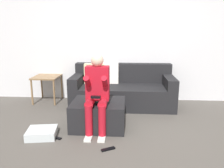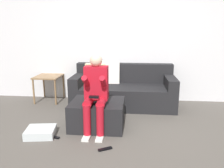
{
  "view_description": "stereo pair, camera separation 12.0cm",
  "coord_description": "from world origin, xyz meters",
  "px_view_note": "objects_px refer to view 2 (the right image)",
  "views": [
    {
      "loc": [
        0.15,
        -2.92,
        1.47
      ],
      "look_at": [
        -0.12,
        0.96,
        0.57
      ],
      "focal_mm": 36.22,
      "sensor_mm": 36.0,
      "label": 1
    },
    {
      "loc": [
        0.26,
        -2.91,
        1.47
      ],
      "look_at": [
        -0.12,
        0.96,
        0.57
      ],
      "focal_mm": 36.22,
      "sensor_mm": 36.0,
      "label": 2
    }
  ],
  "objects_px": {
    "couch_sectional": "(122,90)",
    "ottoman": "(98,114)",
    "storage_bin": "(41,132)",
    "remote_by_storage_bin": "(55,137)",
    "person_seated": "(96,90)",
    "remote_near_ottoman": "(105,149)",
    "side_table": "(49,79)"
  },
  "relations": [
    {
      "from": "remote_by_storage_bin",
      "to": "side_table",
      "type": "bearing_deg",
      "value": 133.38
    },
    {
      "from": "couch_sectional",
      "to": "ottoman",
      "type": "xyz_separation_m",
      "value": [
        -0.33,
        -1.13,
        -0.11
      ]
    },
    {
      "from": "ottoman",
      "to": "storage_bin",
      "type": "distance_m",
      "value": 0.89
    },
    {
      "from": "storage_bin",
      "to": "remote_near_ottoman",
      "type": "relative_size",
      "value": 2.19
    },
    {
      "from": "remote_near_ottoman",
      "to": "remote_by_storage_bin",
      "type": "xyz_separation_m",
      "value": [
        -0.75,
        0.26,
        0.0
      ]
    },
    {
      "from": "ottoman",
      "to": "person_seated",
      "type": "relative_size",
      "value": 0.71
    },
    {
      "from": "side_table",
      "to": "remote_near_ottoman",
      "type": "height_order",
      "value": "side_table"
    },
    {
      "from": "couch_sectional",
      "to": "remote_by_storage_bin",
      "type": "bearing_deg",
      "value": -118.58
    },
    {
      "from": "couch_sectional",
      "to": "remote_near_ottoman",
      "type": "distance_m",
      "value": 1.9
    },
    {
      "from": "remote_near_ottoman",
      "to": "side_table",
      "type": "bearing_deg",
      "value": 96.84
    },
    {
      "from": "person_seated",
      "to": "remote_by_storage_bin",
      "type": "height_order",
      "value": "person_seated"
    },
    {
      "from": "side_table",
      "to": "remote_by_storage_bin",
      "type": "bearing_deg",
      "value": -67.35
    },
    {
      "from": "person_seated",
      "to": "storage_bin",
      "type": "relative_size",
      "value": 2.85
    },
    {
      "from": "storage_bin",
      "to": "remote_near_ottoman",
      "type": "xyz_separation_m",
      "value": [
        0.98,
        -0.31,
        -0.05
      ]
    },
    {
      "from": "storage_bin",
      "to": "side_table",
      "type": "height_order",
      "value": "side_table"
    },
    {
      "from": "remote_near_ottoman",
      "to": "remote_by_storage_bin",
      "type": "height_order",
      "value": "same"
    },
    {
      "from": "storage_bin",
      "to": "remote_by_storage_bin",
      "type": "xyz_separation_m",
      "value": [
        0.23,
        -0.05,
        -0.05
      ]
    },
    {
      "from": "couch_sectional",
      "to": "person_seated",
      "type": "distance_m",
      "value": 1.38
    },
    {
      "from": "remote_near_ottoman",
      "to": "remote_by_storage_bin",
      "type": "relative_size",
      "value": 1.27
    },
    {
      "from": "ottoman",
      "to": "storage_bin",
      "type": "xyz_separation_m",
      "value": [
        -0.77,
        -0.42,
        -0.15
      ]
    },
    {
      "from": "side_table",
      "to": "ottoman",
      "type": "bearing_deg",
      "value": -45.05
    },
    {
      "from": "side_table",
      "to": "couch_sectional",
      "type": "bearing_deg",
      "value": -4.75
    },
    {
      "from": "couch_sectional",
      "to": "ottoman",
      "type": "distance_m",
      "value": 1.19
    },
    {
      "from": "couch_sectional",
      "to": "person_seated",
      "type": "relative_size",
      "value": 1.75
    },
    {
      "from": "person_seated",
      "to": "storage_bin",
      "type": "height_order",
      "value": "person_seated"
    },
    {
      "from": "couch_sectional",
      "to": "ottoman",
      "type": "bearing_deg",
      "value": -106.36
    },
    {
      "from": "storage_bin",
      "to": "remote_by_storage_bin",
      "type": "height_order",
      "value": "storage_bin"
    },
    {
      "from": "storage_bin",
      "to": "ottoman",
      "type": "bearing_deg",
      "value": 28.88
    },
    {
      "from": "ottoman",
      "to": "person_seated",
      "type": "bearing_deg",
      "value": -88.65
    },
    {
      "from": "remote_by_storage_bin",
      "to": "storage_bin",
      "type": "bearing_deg",
      "value": -170.73
    },
    {
      "from": "person_seated",
      "to": "side_table",
      "type": "bearing_deg",
      "value": 131.44
    },
    {
      "from": "side_table",
      "to": "remote_near_ottoman",
      "type": "distance_m",
      "value": 2.53
    }
  ]
}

